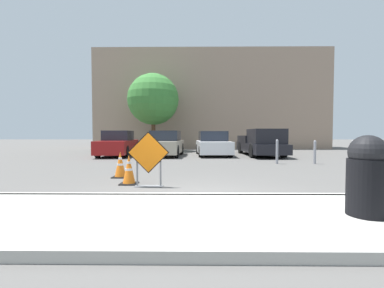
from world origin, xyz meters
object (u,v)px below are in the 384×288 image
Objects in this scene: traffic_cone_second at (120,165)px; trash_bin at (367,175)px; parked_car_second at (165,144)px; bollard_second at (315,152)px; bollard_nearest at (277,151)px; bollard_third at (353,151)px; pickup_truck at (261,144)px; parked_car_third at (213,144)px; road_closed_sign at (149,157)px; traffic_cone_nearest at (129,170)px; parked_car_nearest at (118,144)px.

traffic_cone_second is 6.31m from trash_bin.
parked_car_second is 8.28m from bollard_second.
bollard_nearest is at bearing 145.81° from parked_car_second.
bollard_nearest is (1.16, 7.71, -0.16)m from trash_bin.
bollard_second is at bearing 0.00° from bollard_nearest.
bollard_third is at bearing -0.00° from bollard_second.
traffic_cone_second is at bearing 49.83° from pickup_truck.
traffic_cone_second is at bearing 139.70° from trash_bin.
parked_car_third is at bearing 141.94° from bollard_third.
parked_car_second is (-0.63, 9.24, -0.04)m from road_closed_sign.
parked_car_second is at bearing 90.28° from traffic_cone_nearest.
traffic_cone_nearest is 0.72× the size of bollard_nearest.
pickup_truck is at bearing -176.52° from parked_car_second.
bollard_nearest is (-0.40, -4.21, -0.16)m from pickup_truck.
traffic_cone_nearest is 0.98× the size of traffic_cone_second.
parked_car_third reaches higher than traffic_cone_nearest.
pickup_truck is 4.23m from bollard_nearest.
traffic_cone_nearest is 9.96m from bollard_third.
bollard_third is (4.52, 7.71, -0.18)m from trash_bin.
road_closed_sign reaches higher than traffic_cone_second.
parked_car_second reaches higher than parked_car_third.
bollard_second is (10.08, -4.30, -0.16)m from parked_car_nearest.
parked_car_nearest is at bearing -1.69° from pickup_truck.
bollard_nearest is at bearing 180.00° from bollard_third.
bollard_nearest is at bearing -180.00° from bollard_second.
parked_car_third is at bearing -168.25° from parked_car_second.
trash_bin is at bearing -110.21° from bollard_second.
bollard_second is (7.11, 4.69, 0.17)m from traffic_cone_nearest.
pickup_truck is at bearing 56.80° from traffic_cone_nearest.
pickup_truck reaches higher than bollard_third.
parked_car_second is 12.65m from trash_bin.
road_closed_sign is 9.64m from bollard_third.
trash_bin is at bearing 93.74° from parked_car_third.
pickup_truck is at bearing 82.56° from trash_bin.
bollard_second is (6.52, 5.06, -0.20)m from road_closed_sign.
parked_car_nearest reaches higher than parked_car_third.
parked_car_nearest is 1.07× the size of parked_car_third.
bollard_third is at bearing 21.31° from traffic_cone_second.
bollard_third is (1.68, -0.00, 0.01)m from bollard_second.
parked_car_nearest reaches higher than traffic_cone_second.
bollard_third is (8.83, -4.18, -0.15)m from parked_car_second.
bollard_nearest is (8.41, -4.30, -0.14)m from parked_car_nearest.
trash_bin reaches higher than bollard_second.
parked_car_second is at bearing 109.92° from trash_bin.
bollard_second is at bearing 152.88° from parked_car_second.
road_closed_sign is 8.25m from bollard_second.
bollard_second reaches higher than traffic_cone_second.
parked_car_third is 6.26m from bollard_second.
pickup_truck reaches higher than parked_car_third.
traffic_cone_nearest is at bearing -139.14° from bollard_nearest.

